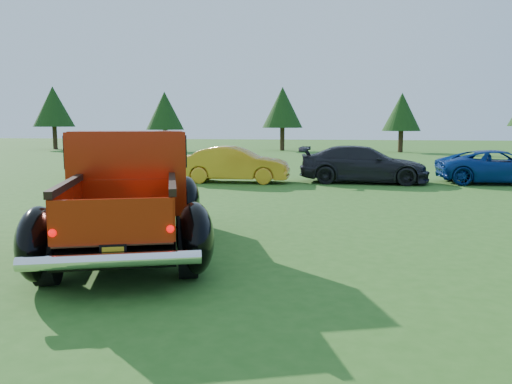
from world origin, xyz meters
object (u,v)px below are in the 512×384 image
tree_mid_right (402,112)px  show_car_red (126,159)px  tree_mid_left (282,108)px  show_car_blue (500,167)px  show_car_yellow (235,165)px  show_car_grey (363,164)px  tree_far_west (53,107)px  pickup_truck (130,191)px  tree_west (165,111)px

tree_mid_right → show_car_red: bearing=-122.4°
tree_mid_left → show_car_blue: size_ratio=1.18×
show_car_yellow → show_car_grey: show_car_grey is taller
show_car_blue → tree_far_west: bearing=53.6°
tree_mid_left → tree_mid_right: (9.00, -1.00, -0.41)m
tree_far_west → tree_mid_left: 19.03m
show_car_red → pickup_truck: bearing=-145.1°
show_car_red → show_car_grey: size_ratio=0.95×
tree_west → tree_mid_left: tree_mid_left is taller
show_car_red → show_car_blue: (13.83, 0.18, -0.15)m
tree_west → show_car_blue: (19.00, -19.00, -2.52)m
tree_west → show_car_red: bearing=-74.9°
tree_far_west → show_car_grey: tree_far_west is taller
tree_mid_left → show_car_red: tree_mid_left is taller
show_car_red → show_car_yellow: 4.64m
show_car_yellow → tree_far_west: bearing=41.7°
tree_mid_left → show_car_grey: 22.28m
show_car_yellow → show_car_blue: (9.29, 1.12, -0.05)m
tree_west → show_car_blue: 26.99m
show_car_yellow → show_car_grey: bearing=-83.3°
tree_west → tree_mid_right: (18.00, 1.00, -0.14)m
tree_far_west → show_car_blue: (29.00, -20.00, -2.93)m
tree_far_west → pickup_truck: (19.83, -30.59, -2.59)m
show_car_blue → tree_mid_left: bearing=23.7°
tree_mid_right → show_car_red: tree_mid_right is taller
tree_far_west → show_car_grey: 31.88m
tree_mid_right → show_car_blue: 20.17m
show_car_yellow → tree_mid_right: bearing=-22.8°
show_car_yellow → tree_west: bearing=24.4°
pickup_truck → show_car_yellow: bearing=71.7°
tree_west → show_car_yellow: 22.48m
tree_far_west → show_car_blue: tree_far_west is taller
show_car_grey → show_car_blue: bearing=-82.5°
show_car_grey → tree_mid_right: bearing=-8.5°
tree_mid_right → show_car_red: 24.02m
tree_mid_right → show_car_red: size_ratio=1.02×
tree_west → show_car_blue: size_ratio=1.09×
tree_mid_left → show_car_blue: (10.00, -21.00, -2.79)m
tree_mid_right → pickup_truck: (-8.17, -30.59, -2.04)m
tree_west → show_car_red: 20.01m
tree_far_west → show_car_blue: size_ratio=1.23×
tree_far_west → show_car_red: size_ratio=1.21×
tree_mid_left → pickup_truck: 31.70m
tree_mid_left → show_car_red: size_ratio=1.16×
tree_west → show_car_red: (5.18, -19.19, -2.38)m
tree_mid_right → pickup_truck: size_ratio=0.78×
tree_far_west → tree_mid_right: 28.01m
tree_west → pickup_truck: (9.83, -29.59, -2.18)m
tree_far_west → show_car_yellow: bearing=-47.0°
tree_far_west → pickup_truck: tree_far_west is taller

